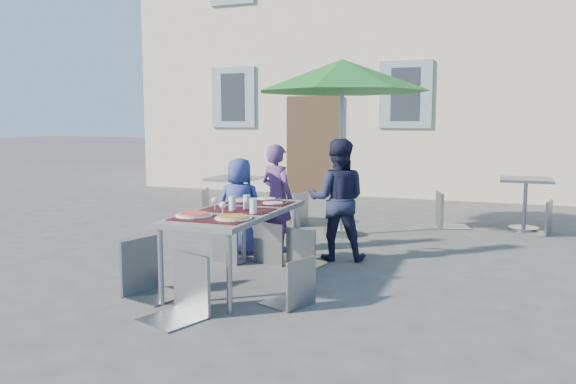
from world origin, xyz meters
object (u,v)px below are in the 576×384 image
at_px(cafe_table_0, 234,192).
at_px(cafe_table_1, 525,194).
at_px(chair_5, 181,248).
at_px(pizza_near_left, 194,215).
at_px(child_2, 337,199).
at_px(patio_umbrella, 342,77).
at_px(chair_4, 293,253).
at_px(chair_2, 305,224).
at_px(bg_chair_l_1, 447,188).
at_px(child_1, 277,197).
at_px(chair_0, 230,220).
at_px(chair_3, 146,233).
at_px(bg_chair_r_1, 542,197).
at_px(chair_1, 273,217).
at_px(bg_chair_r_0, 295,188).
at_px(bg_chair_l_0, 212,184).
at_px(child_0, 240,206).
at_px(dining_table, 237,215).
at_px(pizza_near_right, 233,217).

bearing_deg(cafe_table_0, cafe_table_1, 15.89).
bearing_deg(chair_5, pizza_near_left, 109.76).
bearing_deg(child_2, patio_umbrella, -89.45).
relative_size(chair_4, chair_5, 0.84).
bearing_deg(chair_2, pizza_near_left, -114.55).
xyz_separation_m(pizza_near_left, bg_chair_l_1, (1.92, 4.39, -0.16)).
height_order(child_1, patio_umbrella, patio_umbrella).
height_order(chair_4, cafe_table_0, chair_4).
relative_size(cafe_table_0, cafe_table_1, 0.97).
relative_size(child_1, cafe_table_1, 1.72).
height_order(chair_0, patio_umbrella, patio_umbrella).
height_order(chair_3, bg_chair_r_1, chair_3).
distance_m(pizza_near_left, child_1, 2.02).
height_order(chair_1, bg_chair_r_1, bg_chair_r_1).
xyz_separation_m(chair_5, bg_chair_r_0, (-0.55, 4.30, -0.00)).
bearing_deg(bg_chair_l_0, child_0, -53.46).
distance_m(chair_0, chair_1, 0.51).
bearing_deg(cafe_table_0, chair_3, -76.98).
xyz_separation_m(chair_0, patio_umbrella, (0.79, 1.97, 1.75)).
bearing_deg(pizza_near_left, cafe_table_1, 56.26).
distance_m(cafe_table_0, bg_chair_l_1, 3.32).
relative_size(cafe_table_0, bg_chair_l_0, 0.74).
height_order(pizza_near_left, bg_chair_r_1, bg_chair_r_1).
bearing_deg(cafe_table_1, chair_0, -134.78).
xyz_separation_m(chair_5, cafe_table_0, (-1.44, 3.93, -0.06)).
bearing_deg(pizza_near_left, chair_5, -70.24).
relative_size(chair_0, bg_chair_r_1, 0.91).
bearing_deg(chair_2, child_0, 163.06).
height_order(chair_4, bg_chair_l_1, bg_chair_l_1).
bearing_deg(bg_chair_r_0, chair_3, -90.97).
bearing_deg(bg_chair_l_0, child_2, -33.77).
relative_size(pizza_near_left, cafe_table_1, 0.44).
bearing_deg(child_1, bg_chair_r_1, -122.43).
height_order(dining_table, cafe_table_1, cafe_table_1).
relative_size(dining_table, chair_4, 2.20).
relative_size(chair_4, bg_chair_r_1, 0.90).
bearing_deg(chair_4, bg_chair_r_0, 109.79).
bearing_deg(chair_5, bg_chair_l_0, 115.14).
distance_m(chair_0, patio_umbrella, 2.75).
height_order(bg_chair_l_1, bg_chair_r_1, bg_chair_l_1).
relative_size(chair_5, bg_chair_l_1, 0.96).
relative_size(chair_0, chair_2, 1.02).
relative_size(cafe_table_1, bg_chair_l_1, 0.76).
bearing_deg(patio_umbrella, chair_4, -82.04).
distance_m(cafe_table_0, cafe_table_1, 4.45).
relative_size(chair_2, patio_umbrella, 0.34).
distance_m(pizza_near_right, cafe_table_1, 5.28).
relative_size(pizza_near_right, child_0, 0.28).
relative_size(child_2, bg_chair_r_1, 1.53).
bearing_deg(cafe_table_1, child_0, -139.37).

